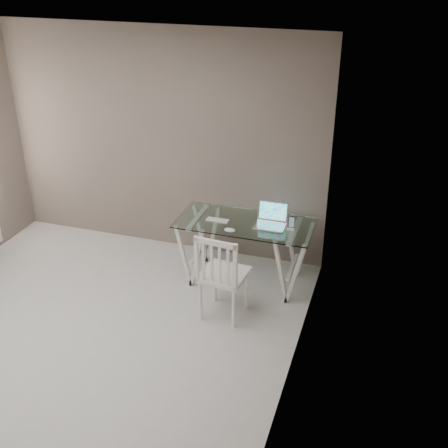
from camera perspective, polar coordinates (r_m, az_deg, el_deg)
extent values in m
plane|color=#BAB7B2|center=(5.69, -14.81, -12.30)|extent=(4.50, 4.50, 0.00)
cube|color=white|center=(4.54, -18.93, 15.25)|extent=(4.00, 4.50, 0.02)
cube|color=#6D5F56|center=(6.77, -6.31, 8.20)|extent=(4.00, 0.02, 2.70)
cube|color=#6D5F56|center=(4.25, 6.57, -3.85)|extent=(0.02, 4.50, 2.70)
cube|color=silver|center=(6.14, 2.18, 0.11)|extent=(1.50, 0.70, 0.01)
cube|color=silver|center=(6.47, -2.57, -2.20)|extent=(0.24, 0.62, 0.72)
cube|color=silver|center=(6.22, 7.02, -3.70)|extent=(0.24, 0.62, 0.72)
cube|color=white|center=(5.70, -0.01, -5.15)|extent=(0.49, 0.49, 0.04)
cylinder|color=white|center=(5.77, -2.39, -7.78)|extent=(0.04, 0.04, 0.46)
cylinder|color=white|center=(5.65, 0.99, -8.59)|extent=(0.04, 0.04, 0.46)
cylinder|color=white|center=(6.04, -0.94, -5.96)|extent=(0.04, 0.04, 0.46)
cylinder|color=white|center=(5.93, 2.30, -6.70)|extent=(0.04, 0.04, 0.46)
cube|color=white|center=(5.41, -0.86, -3.99)|extent=(0.45, 0.07, 0.50)
cube|color=silver|center=(6.06, 4.67, -0.20)|extent=(0.33, 0.23, 0.01)
cube|color=#19D899|center=(6.13, 5.01, 1.32)|extent=(0.33, 0.05, 0.22)
cube|color=silver|center=(6.17, -0.68, 0.39)|extent=(0.26, 0.11, 0.01)
ellipsoid|color=white|center=(5.93, 0.58, -0.62)|extent=(0.12, 0.07, 0.04)
cube|color=white|center=(6.03, 6.83, -0.46)|extent=(0.08, 0.08, 0.02)
cube|color=black|center=(6.01, 6.89, 0.19)|extent=(0.06, 0.03, 0.13)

